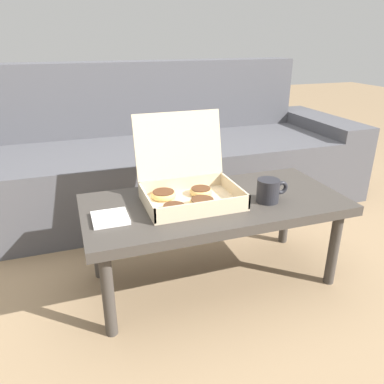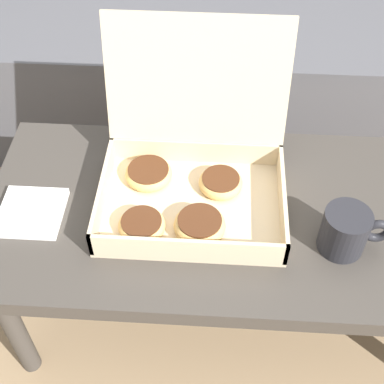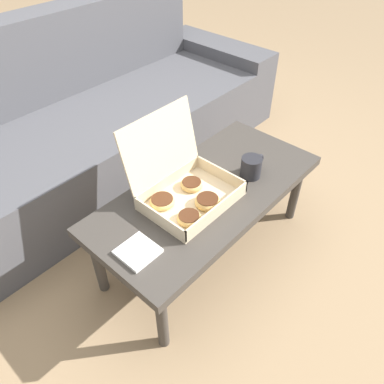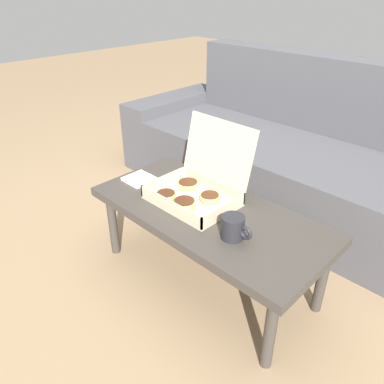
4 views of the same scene
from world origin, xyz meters
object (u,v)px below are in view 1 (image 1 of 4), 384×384
Objects in this scene: coffee_table at (215,209)px; coffee_mug at (269,190)px; pastry_box at (187,187)px; couch at (159,158)px.

coffee_table is 7.90× the size of coffee_mug.
coffee_table is at bearing 158.76° from coffee_mug.
pastry_box is 2.79× the size of coffee_mug.
couch is 0.93m from pastry_box.
couch is 0.95m from coffee_table.
pastry_box reaches higher than coffee_mug.
coffee_table is 2.83× the size of pastry_box.
couch reaches higher than coffee_table.
pastry_box reaches higher than coffee_table.
couch is at bearing 90.00° from coffee_table.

